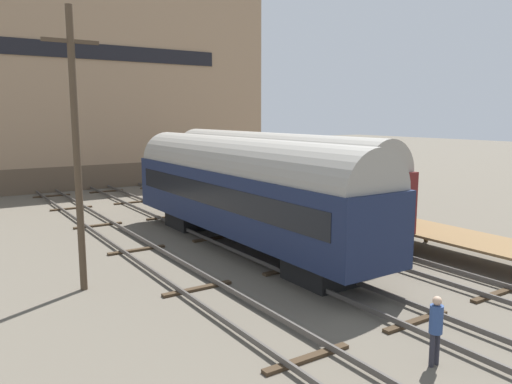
# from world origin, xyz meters

# --- Properties ---
(ground_plane) EXTENTS (200.00, 200.00, 0.00)m
(ground_plane) POSITION_xyz_m (0.00, 0.00, 0.00)
(ground_plane) COLOR #60594C
(track_left) EXTENTS (2.60, 60.00, 0.26)m
(track_left) POSITION_xyz_m (-4.09, 0.00, 0.14)
(track_left) COLOR #4C4742
(track_left) RESTS_ON ground
(track_middle) EXTENTS (2.60, 60.00, 0.26)m
(track_middle) POSITION_xyz_m (0.00, 0.00, 0.14)
(track_middle) COLOR #4C4742
(track_middle) RESTS_ON ground
(track_right) EXTENTS (2.60, 60.00, 0.26)m
(track_right) POSITION_xyz_m (4.09, 0.00, 0.14)
(track_right) COLOR #4C4742
(track_right) RESTS_ON ground
(train_car_maroon) EXTENTS (3.03, 17.91, 5.08)m
(train_car_maroon) POSITION_xyz_m (4.09, 10.56, 2.88)
(train_car_maroon) COLOR black
(train_car_maroon) RESTS_ON ground
(train_car_navy) EXTENTS (3.06, 16.58, 5.05)m
(train_car_navy) POSITION_xyz_m (0.00, 6.71, 2.86)
(train_car_navy) COLOR black
(train_car_navy) RESTS_ON ground
(station_platform) EXTENTS (2.83, 14.58, 1.00)m
(station_platform) POSITION_xyz_m (6.83, 2.98, 0.93)
(station_platform) COLOR brown
(station_platform) RESTS_ON ground
(bench) EXTENTS (1.40, 0.40, 0.91)m
(bench) POSITION_xyz_m (6.47, 3.11, 1.49)
(bench) COLOR #2D4C33
(bench) RESTS_ON station_platform
(person_worker) EXTENTS (0.32, 0.32, 1.76)m
(person_worker) POSITION_xyz_m (-1.69, -4.89, 1.06)
(person_worker) COLOR #282833
(person_worker) RESTS_ON ground
(utility_pole) EXTENTS (1.80, 0.24, 9.52)m
(utility_pole) POSITION_xyz_m (-7.37, 5.25, 4.93)
(utility_pole) COLOR #473828
(utility_pole) RESTS_ON ground
(warehouse_building) EXTENTS (36.22, 13.48, 19.94)m
(warehouse_building) POSITION_xyz_m (-2.06, 35.67, 9.97)
(warehouse_building) COLOR brown
(warehouse_building) RESTS_ON ground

